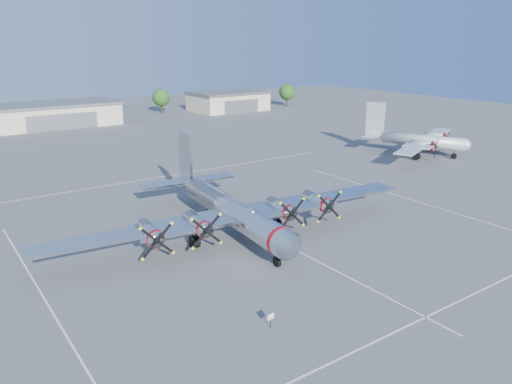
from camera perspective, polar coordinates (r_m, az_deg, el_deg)
ground at (r=53.49m, az=-0.34°, el=-4.13°), size 260.00×260.00×0.00m
parking_lines at (r=52.15m, az=0.76°, el=-4.69°), size 60.00×50.08×0.01m
hangar_center at (r=127.34m, az=-22.07°, el=8.23°), size 28.60×14.60×5.40m
hangar_east at (r=145.76m, az=-3.21°, el=10.36°), size 20.60×14.60×5.40m
tree_east at (r=142.46m, az=-10.80°, el=10.55°), size 4.80×4.80×6.64m
tree_far_east at (r=155.48m, az=3.56°, el=11.32°), size 4.80×4.80×6.64m
main_bomber_b29 at (r=52.17m, az=-3.04°, el=-4.72°), size 41.78×30.48×8.74m
twin_engine_east at (r=92.49m, az=17.84°, el=4.09°), size 32.79×28.69×8.66m
info_placard at (r=35.65m, az=1.71°, el=-14.21°), size 0.57×0.10×1.09m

